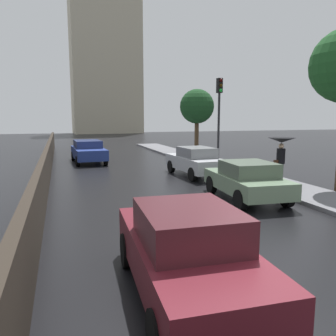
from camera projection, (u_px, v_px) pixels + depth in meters
The scene contains 10 objects.
ground at pixel (289, 287), 5.83m from camera, with size 120.00×120.00×0.00m, color black.
fence_far at pixel (18, 285), 4.41m from camera, with size 0.20×60.00×1.48m, color #2D261E.
car_silver_near_kerb at pixel (195, 161), 16.80m from camera, with size 1.90×4.17×1.45m.
car_blue_mid_road at pixel (88, 151), 21.83m from camera, with size 2.08×4.52×1.42m.
car_maroon_behind_camera at pixel (186, 252), 5.39m from camera, with size 1.91×4.21×1.54m.
car_green_far_lane at pixel (247, 180), 11.90m from camera, with size 2.11×3.97×1.38m.
pedestrian_with_umbrella_far at pixel (281, 146), 14.16m from camera, with size 1.16×1.16×1.93m.
traffic_light at pixel (219, 108), 17.51m from camera, with size 0.26×0.39×4.78m.
street_tree_mid at pixel (197, 107), 26.01m from camera, with size 2.66×2.66×5.09m.
distant_tower at pixel (106, 53), 60.25m from camera, with size 12.45×7.05×32.74m.
Camera 1 is at (-3.68, -4.54, 2.93)m, focal length 35.83 mm.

